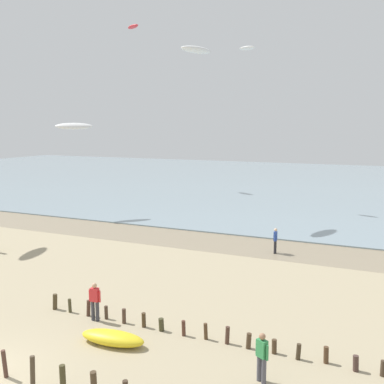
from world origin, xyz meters
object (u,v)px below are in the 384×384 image
(grounded_kite, at_px, (113,338))
(kite_aloft_3, at_px, (247,48))
(person_by_waterline, at_px, (275,240))
(kite_aloft_6, at_px, (133,27))
(kite_aloft_2, at_px, (74,126))
(person_left_flank, at_px, (95,300))
(kite_aloft_0, at_px, (196,50))
(person_mid_beach, at_px, (262,356))

(grounded_kite, relative_size, kite_aloft_3, 1.41)
(person_by_waterline, xyz_separation_m, kite_aloft_6, (-26.11, 25.41, 20.70))
(kite_aloft_3, bearing_deg, kite_aloft_2, -120.67)
(kite_aloft_2, xyz_separation_m, kite_aloft_6, (-5.78, 20.31, 13.20))
(person_by_waterline, xyz_separation_m, grounded_kite, (-2.68, -15.21, -0.65))
(person_left_flank, xyz_separation_m, kite_aloft_0, (-4.41, 21.15, 13.93))
(person_left_flank, bearing_deg, grounded_kite, -38.55)
(person_left_flank, height_order, kite_aloft_6, kite_aloft_6)
(person_by_waterline, distance_m, kite_aloft_3, 23.46)
(grounded_kite, xyz_separation_m, kite_aloft_2, (-17.65, 20.32, 8.15))
(person_left_flank, xyz_separation_m, grounded_kite, (1.94, -1.54, -0.65))
(person_by_waterline, bearing_deg, kite_aloft_2, 165.91)
(grounded_kite, height_order, kite_aloft_6, kite_aloft_6)
(kite_aloft_0, relative_size, kite_aloft_6, 1.31)
(kite_aloft_0, distance_m, kite_aloft_3, 9.04)
(kite_aloft_6, bearing_deg, kite_aloft_0, 167.67)
(person_by_waterline, bearing_deg, kite_aloft_3, 114.14)
(person_left_flank, bearing_deg, kite_aloft_6, 118.81)
(person_left_flank, xyz_separation_m, kite_aloft_6, (-21.49, 39.08, 20.70))
(person_by_waterline, bearing_deg, grounded_kite, -99.98)
(grounded_kite, bearing_deg, person_mid_beach, 173.18)
(kite_aloft_2, xyz_separation_m, kite_aloft_3, (13.05, 11.14, 7.78))
(person_by_waterline, distance_m, kite_aloft_2, 22.26)
(kite_aloft_2, distance_m, kite_aloft_6, 24.90)
(person_mid_beach, distance_m, person_by_waterline, 15.75)
(grounded_kite, bearing_deg, kite_aloft_6, -65.10)
(grounded_kite, distance_m, kite_aloft_2, 28.12)
(kite_aloft_2, bearing_deg, kite_aloft_3, 174.57)
(kite_aloft_3, bearing_deg, kite_aloft_6, 172.86)
(grounded_kite, bearing_deg, kite_aloft_3, -86.75)
(person_left_flank, bearing_deg, person_mid_beach, -12.27)
(person_by_waterline, height_order, person_left_flank, same)
(kite_aloft_0, xyz_separation_m, kite_aloft_6, (-17.08, 17.93, 6.76))
(person_by_waterline, relative_size, kite_aloft_6, 0.63)
(person_left_flank, relative_size, kite_aloft_2, 0.50)
(person_by_waterline, xyz_separation_m, kite_aloft_3, (-7.28, 16.25, 15.28))
(kite_aloft_0, height_order, kite_aloft_6, kite_aloft_6)
(person_mid_beach, distance_m, person_left_flank, 8.12)
(kite_aloft_3, height_order, kite_aloft_6, kite_aloft_6)
(person_mid_beach, height_order, person_left_flank, same)
(kite_aloft_0, relative_size, kite_aloft_2, 1.03)
(person_mid_beach, relative_size, kite_aloft_0, 0.49)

